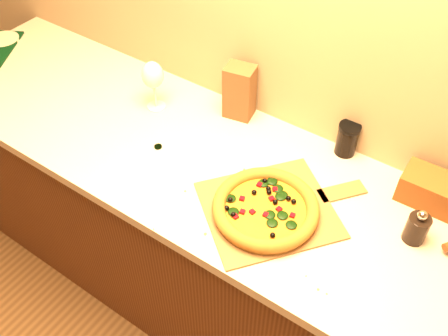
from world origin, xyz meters
TOP-DOWN VIEW (x-y plane):
  - cabinet at (0.00, 1.43)m, footprint 2.80×0.65m
  - countertop at (0.00, 1.43)m, footprint 2.84×0.68m
  - pizza_peel at (0.13, 1.36)m, footprint 0.51×0.54m
  - pizza at (0.12, 1.33)m, footprint 0.33×0.33m
  - bottle_cap at (-0.35, 1.38)m, footprint 0.03×0.03m
  - pepper_grinder at (0.52, 1.50)m, footprint 0.07×0.07m
  - wine_glass at (-0.50, 1.55)m, footprint 0.08×0.08m
  - paper_bag at (-0.22, 1.69)m, footprint 0.12×0.10m
  - dark_jar at (0.20, 1.73)m, footprint 0.08×0.08m
  - side_plate at (-1.37, 1.52)m, footprint 0.16×0.16m

SIDE VIEW (x-z plane):
  - cabinet at x=0.00m, z-range 0.00..0.86m
  - countertop at x=0.00m, z-range 0.86..0.90m
  - bottle_cap at x=-0.35m, z-range 0.90..0.91m
  - pizza_peel at x=0.13m, z-range 0.90..0.91m
  - side_plate at x=-1.37m, z-range 0.90..0.91m
  - pizza at x=0.12m, z-range 0.91..0.95m
  - pepper_grinder at x=0.52m, z-range 0.89..1.01m
  - dark_jar at x=0.20m, z-range 0.90..1.02m
  - paper_bag at x=-0.22m, z-range 0.90..1.11m
  - wine_glass at x=-0.50m, z-range 0.94..1.14m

